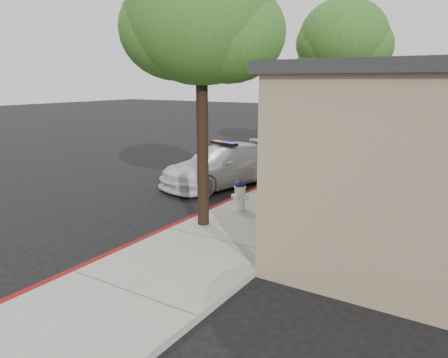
% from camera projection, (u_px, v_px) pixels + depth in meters
% --- Properties ---
extents(ground, '(120.00, 120.00, 0.00)m').
position_uv_depth(ground, '(166.00, 232.00, 10.98)').
color(ground, black).
rests_on(ground, ground).
extents(sidewalk, '(3.20, 60.00, 0.15)m').
position_uv_depth(sidewalk, '(271.00, 210.00, 12.60)').
color(sidewalk, gray).
rests_on(sidewalk, ground).
extents(red_curb, '(0.14, 60.00, 0.16)m').
position_uv_depth(red_curb, '(228.00, 202.00, 13.40)').
color(red_curb, maroon).
rests_on(red_curb, ground).
extents(police_car, '(3.49, 5.66, 1.65)m').
position_uv_depth(police_car, '(224.00, 165.00, 15.91)').
color(police_car, silver).
rests_on(police_car, ground).
extents(fire_hydrant, '(0.53, 0.46, 0.92)m').
position_uv_depth(fire_hydrant, '(240.00, 195.00, 12.29)').
color(fire_hydrant, silver).
rests_on(fire_hydrant, sidewalk).
extents(street_tree_near, '(3.97, 3.67, 6.73)m').
position_uv_depth(street_tree_near, '(201.00, 26.00, 10.02)').
color(street_tree_near, black).
rests_on(street_tree_near, sidewalk).
extents(street_tree_mid, '(3.96, 3.72, 7.10)m').
position_uv_depth(street_tree_mid, '(344.00, 41.00, 17.59)').
color(street_tree_mid, black).
rests_on(street_tree_mid, sidewalk).
extents(street_tree_far, '(3.19, 2.98, 5.63)m').
position_uv_depth(street_tree_far, '(331.00, 69.00, 18.07)').
color(street_tree_far, black).
rests_on(street_tree_far, sidewalk).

